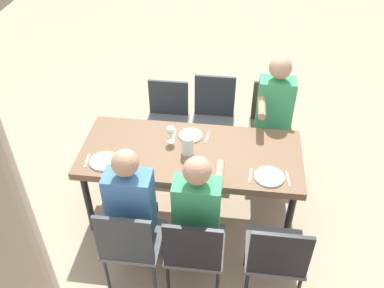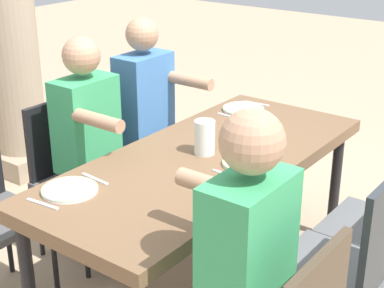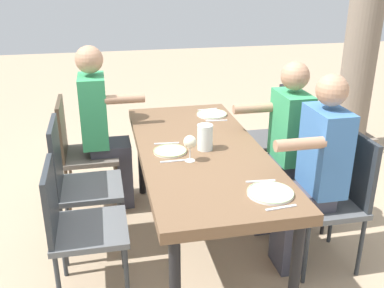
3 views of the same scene
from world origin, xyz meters
The scene contains 23 objects.
ground_plane centered at (0.00, 0.00, 0.00)m, with size 16.00×16.00×0.00m, color tan.
dining_table centered at (0.00, 0.00, 0.69)m, with size 1.90×0.81×0.76m.
chair_west_north centered at (-0.73, 0.83, 0.54)m, with size 0.44×0.44×0.91m.
chair_west_south centered at (-0.73, -0.83, 0.54)m, with size 0.44×0.44×0.93m.
chair_mid_north centered at (-0.13, 0.83, 0.52)m, with size 0.44×0.44×0.89m.
chair_mid_south centered at (-0.13, -0.83, 0.55)m, with size 0.44×0.44×0.96m.
chair_east_north centered at (0.36, 0.83, 0.52)m, with size 0.44×0.44×0.92m.
chair_east_south centered at (0.36, -0.82, 0.51)m, with size 0.44×0.44×0.87m.
diner_woman_green centered at (-0.72, -0.63, 0.72)m, with size 0.35×0.49×1.34m.
diner_man_white centered at (0.36, 0.65, 0.70)m, with size 0.35×0.49×1.31m.
diner_guest_third centered at (-0.13, 0.63, 0.69)m, with size 0.35×0.49×1.29m.
stone_column_near centered at (-1.46, 2.02, 1.35)m, with size 0.45×0.45×2.74m.
plate_0 centered at (-0.66, 0.25, 0.77)m, with size 0.25×0.25×0.02m.
fork_0 centered at (-0.81, 0.25, 0.76)m, with size 0.02×0.17×0.01m, color silver.
spoon_0 centered at (-0.51, 0.25, 0.76)m, with size 0.02×0.17×0.01m, color silver.
plate_1 centered at (0.03, -0.21, 0.77)m, with size 0.22×0.22×0.02m.
wine_glass_1 centered at (0.19, -0.11, 0.88)m, with size 0.08×0.08×0.17m.
fork_1 centered at (-0.12, -0.21, 0.76)m, with size 0.02×0.17×0.01m, color silver.
spoon_1 centered at (0.18, -0.21, 0.76)m, with size 0.02×0.17×0.01m, color silver.
plate_2 centered at (0.70, 0.22, 0.77)m, with size 0.25×0.25×0.02m.
fork_2 centered at (0.55, 0.22, 0.76)m, with size 0.02×0.17×0.01m, color silver.
spoon_2 centered at (0.85, 0.22, 0.76)m, with size 0.02×0.17×0.01m, color silver.
water_pitcher centered at (0.02, 0.02, 0.84)m, with size 0.10×0.10×0.17m.
Camera 3 is at (2.66, -0.61, 1.90)m, focal length 41.40 mm.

